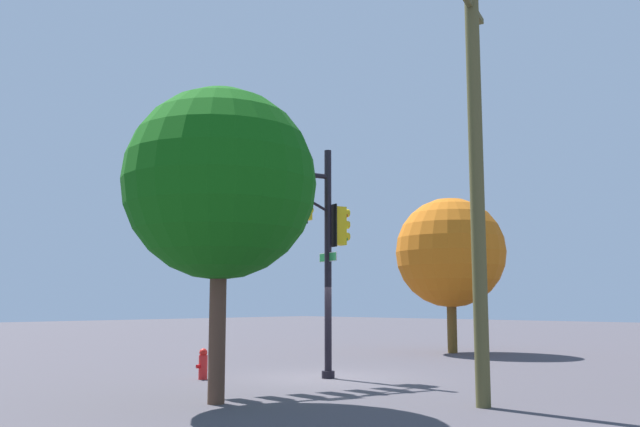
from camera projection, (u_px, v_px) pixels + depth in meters
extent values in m
plane|color=#464148|center=(328.00, 378.00, 18.82)|extent=(120.00, 120.00, 0.00)
cylinder|color=black|center=(328.00, 262.00, 19.23)|extent=(0.20, 0.20, 6.41)
cylinder|color=black|center=(328.00, 375.00, 18.83)|extent=(0.36, 0.36, 0.20)
cylinder|color=black|center=(248.00, 168.00, 18.31)|extent=(4.82, 1.60, 0.14)
cylinder|color=black|center=(293.00, 191.00, 18.93)|extent=(2.20, 0.74, 1.07)
cube|color=yellow|center=(304.00, 201.00, 19.07)|extent=(0.41, 0.44, 1.10)
cube|color=black|center=(301.00, 202.00, 19.24)|extent=(0.43, 0.16, 1.22)
sphere|color=maroon|center=(308.00, 188.00, 18.94)|extent=(0.22, 0.22, 0.22)
cylinder|color=yellow|center=(309.00, 186.00, 18.90)|extent=(0.26, 0.20, 0.23)
sphere|color=#FFFC14|center=(308.00, 200.00, 18.90)|extent=(0.22, 0.22, 0.22)
cylinder|color=yellow|center=(309.00, 198.00, 18.85)|extent=(0.26, 0.20, 0.23)
sphere|color=#0B621E|center=(308.00, 212.00, 18.86)|extent=(0.22, 0.22, 0.22)
cylinder|color=yellow|center=(309.00, 210.00, 18.81)|extent=(0.26, 0.20, 0.23)
cube|color=gold|center=(280.00, 199.00, 18.69)|extent=(0.40, 0.43, 1.10)
cube|color=black|center=(276.00, 200.00, 18.86)|extent=(0.43, 0.16, 1.22)
sphere|color=maroon|center=(283.00, 185.00, 18.57)|extent=(0.22, 0.22, 0.22)
cylinder|color=gold|center=(284.00, 183.00, 18.52)|extent=(0.26, 0.20, 0.23)
sphere|color=#FFFC14|center=(283.00, 198.00, 18.52)|extent=(0.22, 0.22, 0.22)
cylinder|color=gold|center=(284.00, 196.00, 18.48)|extent=(0.26, 0.20, 0.23)
sphere|color=#0B621E|center=(283.00, 210.00, 18.48)|extent=(0.22, 0.22, 0.22)
cylinder|color=gold|center=(284.00, 208.00, 18.43)|extent=(0.26, 0.20, 0.23)
cube|color=#EBB013|center=(254.00, 197.00, 18.31)|extent=(0.41, 0.44, 1.10)
cube|color=black|center=(251.00, 198.00, 18.49)|extent=(0.43, 0.17, 1.22)
sphere|color=maroon|center=(257.00, 183.00, 18.18)|extent=(0.22, 0.22, 0.22)
cylinder|color=#EBB013|center=(258.00, 181.00, 18.14)|extent=(0.26, 0.20, 0.23)
sphere|color=#FFFC14|center=(257.00, 196.00, 18.14)|extent=(0.22, 0.22, 0.22)
cylinder|color=#EBB013|center=(258.00, 193.00, 18.09)|extent=(0.26, 0.20, 0.23)
sphere|color=#0B621E|center=(257.00, 208.00, 18.10)|extent=(0.22, 0.22, 0.22)
cylinder|color=#EBB013|center=(258.00, 206.00, 18.05)|extent=(0.26, 0.20, 0.23)
cube|color=gold|center=(227.00, 194.00, 17.93)|extent=(0.42, 0.45, 1.10)
cube|color=black|center=(225.00, 195.00, 18.11)|extent=(0.43, 0.18, 1.22)
sphere|color=maroon|center=(230.00, 180.00, 17.80)|extent=(0.22, 0.22, 0.22)
cylinder|color=gold|center=(231.00, 178.00, 17.76)|extent=(0.26, 0.21, 0.23)
sphere|color=#FFFC14|center=(230.00, 193.00, 17.76)|extent=(0.22, 0.22, 0.22)
cylinder|color=gold|center=(231.00, 191.00, 17.71)|extent=(0.26, 0.21, 0.23)
sphere|color=#0B621E|center=(230.00, 206.00, 17.71)|extent=(0.22, 0.22, 0.22)
cylinder|color=gold|center=(230.00, 204.00, 17.67)|extent=(0.26, 0.21, 0.23)
cube|color=yellow|center=(199.00, 192.00, 17.56)|extent=(0.40, 0.43, 1.10)
cube|color=black|center=(196.00, 193.00, 17.72)|extent=(0.43, 0.15, 1.22)
sphere|color=maroon|center=(203.00, 178.00, 17.43)|extent=(0.22, 0.22, 0.22)
cylinder|color=yellow|center=(203.00, 176.00, 17.39)|extent=(0.26, 0.20, 0.23)
sphere|color=#FFFC14|center=(202.00, 191.00, 17.39)|extent=(0.22, 0.22, 0.22)
cylinder|color=yellow|center=(203.00, 189.00, 17.34)|extent=(0.26, 0.20, 0.23)
sphere|color=#0B621E|center=(202.00, 204.00, 17.34)|extent=(0.22, 0.22, 0.22)
cylinder|color=yellow|center=(203.00, 202.00, 17.30)|extent=(0.26, 0.20, 0.23)
cube|color=yellow|center=(170.00, 190.00, 17.18)|extent=(0.41, 0.44, 1.10)
cube|color=black|center=(168.00, 191.00, 17.35)|extent=(0.43, 0.17, 1.22)
sphere|color=maroon|center=(173.00, 175.00, 17.05)|extent=(0.22, 0.22, 0.22)
cylinder|color=yellow|center=(174.00, 173.00, 17.00)|extent=(0.26, 0.20, 0.23)
sphere|color=#FFFC14|center=(173.00, 188.00, 17.00)|extent=(0.22, 0.22, 0.22)
cylinder|color=yellow|center=(173.00, 186.00, 16.96)|extent=(0.26, 0.20, 0.23)
sphere|color=#0B621E|center=(172.00, 202.00, 16.96)|extent=(0.22, 0.22, 0.22)
cylinder|color=yellow|center=(173.00, 200.00, 16.91)|extent=(0.26, 0.20, 0.23)
cube|color=yellow|center=(338.00, 226.00, 19.54)|extent=(0.44, 0.41, 1.10)
cube|color=black|center=(332.00, 226.00, 19.44)|extent=(0.17, 0.43, 1.22)
sphere|color=maroon|center=(344.00, 215.00, 19.68)|extent=(0.22, 0.22, 0.22)
cylinder|color=yellow|center=(346.00, 213.00, 19.72)|extent=(0.20, 0.26, 0.23)
sphere|color=#FFFC14|center=(344.00, 226.00, 19.64)|extent=(0.22, 0.22, 0.22)
cylinder|color=yellow|center=(346.00, 225.00, 19.67)|extent=(0.20, 0.26, 0.23)
sphere|color=#0B621E|center=(344.00, 238.00, 19.59)|extent=(0.22, 0.22, 0.22)
cylinder|color=yellow|center=(346.00, 237.00, 19.63)|extent=(0.20, 0.26, 0.23)
cube|color=white|center=(239.00, 156.00, 18.23)|extent=(0.90, 0.29, 0.26)
cube|color=#176C2D|center=(239.00, 156.00, 18.23)|extent=(0.87, 0.29, 0.22)
cube|color=white|center=(328.00, 257.00, 19.25)|extent=(0.29, 0.90, 0.26)
cube|color=#1E7C37|center=(328.00, 257.00, 19.25)|extent=(0.29, 0.87, 0.22)
cylinder|color=brown|center=(477.00, 185.00, 14.17)|extent=(0.30, 0.30, 8.99)
cube|color=brown|center=(472.00, 7.00, 14.67)|extent=(1.76, 0.64, 0.12)
cylinder|color=red|center=(203.00, 367.00, 18.57)|extent=(0.24, 0.24, 0.65)
sphere|color=red|center=(203.00, 353.00, 18.62)|extent=(0.22, 0.22, 0.22)
cylinder|color=red|center=(199.00, 366.00, 18.46)|extent=(0.12, 0.10, 0.10)
cylinder|color=brown|center=(452.00, 326.00, 28.30)|extent=(0.40, 0.40, 2.21)
sphere|color=#C86415|center=(450.00, 252.00, 28.69)|extent=(4.59, 4.59, 4.59)
cylinder|color=#503728|center=(217.00, 334.00, 14.26)|extent=(0.35, 0.35, 2.86)
sphere|color=#10550F|center=(220.00, 183.00, 14.67)|extent=(4.14, 4.14, 4.14)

